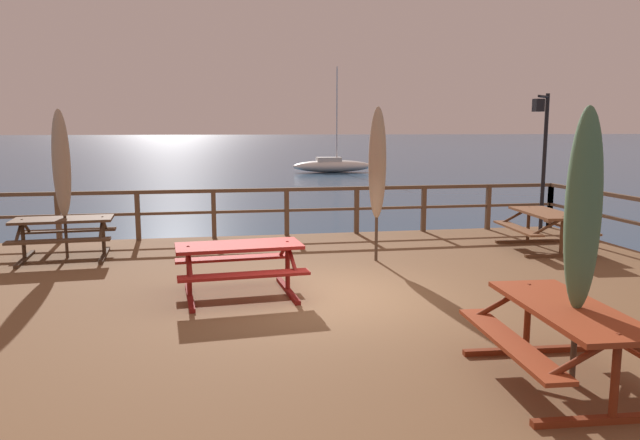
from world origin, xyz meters
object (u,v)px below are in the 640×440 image
Objects in this scene: patio_umbrella_tall_back_right at (61,164)px; lamp_post_hooked at (542,142)px; picnic_table_front_right at (566,327)px; patio_umbrella_tall_mid_left at (377,164)px; patio_umbrella_short_mid at (583,212)px; picnic_table_mid_right at (544,222)px; sailboat_distant at (332,165)px; picnic_table_mid_left at (63,230)px; picnic_table_front_left at (239,258)px.

lamp_post_hooked is at bearing 5.35° from patio_umbrella_tall_back_right.
picnic_table_front_right is 0.63× the size of lamp_post_hooked.
patio_umbrella_tall_mid_left is at bearing -12.48° from patio_umbrella_tall_back_right.
picnic_table_front_right is 0.77× the size of patio_umbrella_short_mid.
picnic_table_mid_right is at bearing 61.15° from picnic_table_front_right.
sailboat_distant reaches higher than lamp_post_hooked.
picnic_table_front_right is 5.68m from patio_umbrella_tall_mid_left.
picnic_table_front_right is 9.01m from picnic_table_mid_left.
picnic_table_front_left and picnic_table_mid_left have the same top height.
picnic_table_mid_right is (6.18, 2.33, 0.00)m from picnic_table_front_left.
lamp_post_hooked is (4.18, 7.74, 1.55)m from picnic_table_front_right.
patio_umbrella_tall_back_right reaches higher than patio_umbrella_short_mid.
patio_umbrella_tall_mid_left is at bearing -100.03° from sailboat_distant.
lamp_post_hooked is (10.19, 1.03, 1.56)m from picnic_table_mid_left.
lamp_post_hooked is (4.12, 7.79, 0.44)m from patio_umbrella_short_mid.
patio_umbrella_tall_mid_left is at bearing -173.62° from picnic_table_mid_right.
picnic_table_mid_left is 0.66× the size of patio_umbrella_tall_mid_left.
patio_umbrella_tall_mid_left is 0.88× the size of lamp_post_hooked.
picnic_table_front_left is 4.59m from patio_umbrella_tall_back_right.
picnic_table_mid_left is at bearing 168.29° from patio_umbrella_tall_mid_left.
sailboat_distant reaches higher than picnic_table_front_left.
patio_umbrella_short_mid reaches higher than picnic_table_front_left.
sailboat_distant is at bearing 81.83° from picnic_table_front_right.
sailboat_distant is (8.54, 35.60, -0.90)m from picnic_table_front_left.
patio_umbrella_short_mid is at bearing -98.08° from sailboat_distant.
patio_umbrella_tall_back_right is at bearing 167.52° from patio_umbrella_tall_mid_left.
patio_umbrella_tall_back_right is (-5.98, 6.79, 1.20)m from picnic_table_front_right.
lamp_post_hooked reaches higher than picnic_table_front_right.
picnic_table_mid_left is at bearing 131.88° from patio_umbrella_short_mid.
picnic_table_front_left is 0.68× the size of patio_umbrella_tall_back_right.
patio_umbrella_tall_back_right is at bearing 131.39° from picnic_table_front_right.
picnic_table_mid_left and picnic_table_mid_right have the same top height.
picnic_table_mid_right is 0.69× the size of patio_umbrella_tall_back_right.
patio_umbrella_short_mid reaches higher than picnic_table_front_right.
picnic_table_mid_right is 2.55m from lamp_post_hooked.
sailboat_distant reaches higher than picnic_table_mid_left.
picnic_table_mid_right is (3.27, 5.94, -0.00)m from picnic_table_front_right.
picnic_table_mid_left is 0.96× the size of picnic_table_mid_right.
sailboat_distant is (2.36, 33.27, -0.90)m from picnic_table_mid_right.
picnic_table_mid_right is at bearing -116.74° from lamp_post_hooked.
picnic_table_front_right is at bearing -98.17° from sailboat_distant.
picnic_table_front_right is 0.73× the size of patio_umbrella_tall_back_right.
patio_umbrella_tall_mid_left reaches higher than picnic_table_front_right.
picnic_table_mid_right is 0.73× the size of patio_umbrella_short_mid.
patio_umbrella_short_mid is at bearing -118.22° from picnic_table_mid_right.
sailboat_distant is at bearing 70.28° from patio_umbrella_tall_back_right.
patio_umbrella_tall_mid_left is 0.36× the size of sailboat_distant.
picnic_table_mid_right is 0.60× the size of lamp_post_hooked.
patio_umbrella_tall_back_right reaches higher than picnic_table_front_right.
picnic_table_mid_left is 0.24× the size of sailboat_distant.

